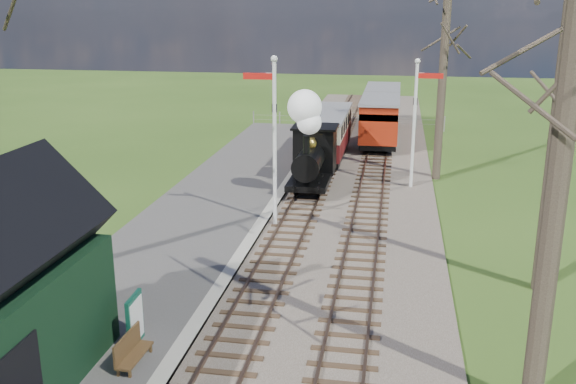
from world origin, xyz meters
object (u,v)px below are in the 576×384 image
Objects in this scene: semaphore_far at (416,114)px; red_carriage_b at (382,106)px; semaphore_near at (273,130)px; coach at (327,132)px; sign_board at (135,320)px; red_carriage_a at (380,121)px; locomotive at (311,146)px; bench at (131,350)px.

semaphore_far is 14.03m from red_carriage_b.
coach is (0.77, 10.74, -2.11)m from semaphore_near.
coach is 5.74× the size of sign_board.
coach is at bearing -106.00° from red_carriage_b.
semaphore_far is at bearing 66.57° from sign_board.
red_carriage_a is 1.00× the size of red_carriage_b.
sign_board is (-4.85, -23.59, -0.75)m from red_carriage_a.
semaphore_near is 5.00× the size of sign_board.
red_carriage_b is at bearing 80.53° from sign_board.
red_carriage_a is at bearing -90.00° from red_carriage_b.
red_carriage_b is (3.37, 19.81, -2.05)m from semaphore_near.
locomotive reaches higher than red_carriage_a.
locomotive is 14.99m from bench.
locomotive reaches higher than red_carriage_b.
red_carriage_a is 4.24× the size of bench.
bench is at bearing -98.81° from red_carriage_b.
semaphore_far is 6.71m from coach.
semaphore_near is at bearing -103.25° from red_carriage_a.
semaphore_far is (5.14, 6.00, -0.27)m from semaphore_near.
sign_board is (-2.24, -13.96, -1.24)m from locomotive.
red_carriage_a is (2.61, 9.63, -0.49)m from locomotive.
red_carriage_a is at bearing 78.38° from sign_board.
locomotive is 0.83× the size of red_carriage_b.
red_carriage_a is at bearing 102.06° from semaphore_far.
red_carriage_b is 4.33× the size of sign_board.
semaphore_near is at bearing -130.60° from semaphore_far.
semaphore_near reaches higher than sign_board.
semaphore_far reaches higher than sign_board.
locomotive is at bearing -90.11° from coach.
red_carriage_b is 29.50m from sign_board.
semaphore_near is 0.87× the size of coach.
semaphore_far is at bearing -47.30° from coach.
sign_board is at bearing 104.57° from bench.
semaphore_far reaches higher than red_carriage_b.
red_carriage_b is (0.00, 5.50, 0.00)m from red_carriage_a.
semaphore_far is 1.28× the size of locomotive.
bench is at bearing -100.76° from red_carriage_a.
bench is at bearing -97.16° from semaphore_near.
semaphore_far is 1.06× the size of red_carriage_a.
locomotive is 3.51× the size of bench.
red_carriage_a is 5.50m from red_carriage_b.
red_carriage_b is 30.28m from bench.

